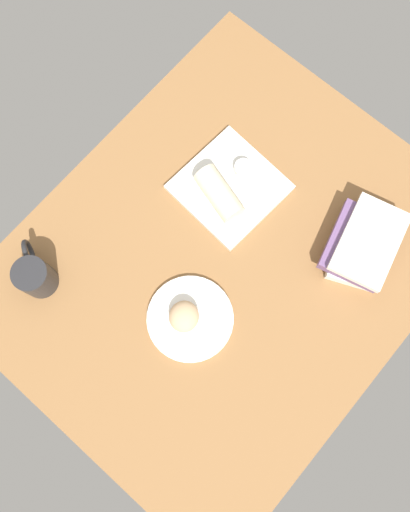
{
  "coord_description": "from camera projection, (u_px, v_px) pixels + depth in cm",
  "views": [
    {
      "loc": [
        25.86,
        15.93,
        132.43
      ],
      "look_at": [
        2.95,
        -3.89,
        7.0
      ],
      "focal_mm": 37.58,
      "sensor_mm": 36.0,
      "label": 1
    }
  ],
  "objects": [
    {
      "name": "scone_pastry",
      "position": [
        184.0,
        316.0,
        1.25
      ],
      "size": [
        10.04,
        9.89,
        4.98
      ],
      "primitive_type": "ellipsoid",
      "rotation": [
        0.0,
        0.0,
        3.68
      ],
      "color": "tan",
      "rests_on": "round_plate"
    },
    {
      "name": "coffee_mug",
      "position": [
        35.0,
        276.0,
        1.26
      ],
      "size": [
        9.59,
        12.82,
        10.45
      ],
      "color": "#262628",
      "rests_on": "dining_table"
    },
    {
      "name": "breakfast_wrap",
      "position": [
        219.0,
        194.0,
        1.31
      ],
      "size": [
        9.76,
        14.97,
        6.23
      ],
      "primitive_type": "cylinder",
      "rotation": [
        1.57,
        0.0,
        2.87
      ],
      "color": "beige",
      "rests_on": "square_plate"
    },
    {
      "name": "dining_table",
      "position": [
        224.0,
        262.0,
        1.34
      ],
      "size": [
        110.0,
        90.0,
        4.0
      ],
      "primitive_type": "cube",
      "color": "olive",
      "rests_on": "ground"
    },
    {
      "name": "sauce_cup",
      "position": [
        243.0,
        169.0,
        1.34
      ],
      "size": [
        4.68,
        4.68,
        2.78
      ],
      "color": "silver",
      "rests_on": "square_plate"
    },
    {
      "name": "book_stack",
      "position": [
        362.0,
        246.0,
        1.28
      ],
      "size": [
        23.35,
        19.38,
        8.31
      ],
      "color": "silver",
      "rests_on": "dining_table"
    },
    {
      "name": "square_plate",
      "position": [
        230.0,
        187.0,
        1.36
      ],
      "size": [
        25.24,
        25.24,
        1.6
      ],
      "primitive_type": "cube",
      "rotation": [
        0.0,
        0.0,
        -0.07
      ],
      "color": "white",
      "rests_on": "dining_table"
    },
    {
      "name": "round_plate",
      "position": [
        190.0,
        319.0,
        1.28
      ],
      "size": [
        20.77,
        20.77,
        1.4
      ],
      "primitive_type": "cylinder",
      "color": "white",
      "rests_on": "dining_table"
    }
  ]
}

